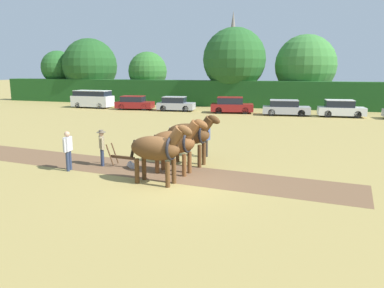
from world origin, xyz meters
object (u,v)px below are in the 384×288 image
Objects in this scene: plow at (125,161)px; parked_car_left at (134,103)px; tree_left at (90,66)px; farmer_at_plow at (102,145)px; tree_far_left at (58,68)px; church_spire at (233,50)px; tree_center at (234,59)px; draft_horse_lead_left at (158,148)px; parked_car_center_right at (285,108)px; draft_horse_lead_right at (176,142)px; tree_center_left at (148,71)px; parked_car_center at (231,105)px; parked_van at (92,99)px; farmer_beside_team at (205,137)px; farmer_onlooker_left at (68,148)px; parked_car_center_left at (176,104)px; tree_center_right at (305,65)px; draft_horse_trail_left at (190,134)px; parked_car_right at (341,109)px.

plow is 24.87m from parked_car_left.
tree_left is 5.17× the size of farmer_at_plow.
parked_car_left is (16.08, -8.27, -3.83)m from tree_far_left.
church_spire is 10.51× the size of plow.
draft_horse_lead_left is (4.11, -32.07, -4.10)m from tree_center.
parked_car_center_right is (27.43, -9.05, -4.09)m from tree_left.
draft_horse_lead_right is 0.58× the size of parked_car_center_right.
farmer_at_plow is (12.39, -31.28, -3.11)m from tree_center_left.
tree_center is at bearing 89.11° from parked_car_center.
tree_left is 11.22m from parked_van.
parked_van is (-19.21, 19.37, -0.02)m from farmer_beside_team.
church_spire is at bearing 59.82° from farmer_at_plow.
draft_horse_lead_right is at bearing 1.85° from farmer_onlooker_left.
parked_van is at bearing 134.27° from draft_horse_lead_right.
plow is at bearing -54.43° from tree_left.
parked_car_left is 4.79m from parked_car_center_left.
draft_horse_trail_left is at bearing -96.91° from tree_center_right.
church_spire is 63.51m from farmer_onlooker_left.
parked_van is at bearing 173.77° from parked_car_right.
draft_horse_lead_right is at bearing -68.47° from parked_car_left.
parked_van reaches higher than plow.
plow is 0.32× the size of parked_van.
draft_horse_lead_left is at bearing -52.55° from parked_van.
farmer_beside_team is at bearing -72.03° from parked_car_center_left.
farmer_onlooker_left is at bearing -123.43° from parked_car_right.
farmer_onlooker_left reaches higher than parked_car_center.
draft_horse_lead_left is at bearing -47.64° from tree_far_left.
tree_center reaches higher than tree_far_left.
draft_horse_lead_left is 4.48m from farmer_onlooker_left.
parked_car_center_right is (6.83, -8.17, -4.77)m from tree_center.
tree_center_left is at bearing 175.61° from tree_center.
tree_center is 3.39× the size of draft_horse_lead_left.
parked_car_right is at bearing -8.79° from parked_car_left.
parked_car_center_right is at bearing 178.43° from parked_car_right.
parked_car_right is (11.78, -7.74, -4.73)m from tree_center.
parked_car_center is (13.31, -8.77, -3.30)m from tree_center_left.
parked_car_left is 0.93× the size of parked_car_center_right.
parked_car_center is (10.81, 0.14, 0.05)m from parked_car_left.
parked_car_right is at bearing -6.65° from parked_car_center_left.
tree_far_left is 0.75× the size of tree_center.
parked_car_right is at bearing 76.05° from draft_horse_lead_right.
farmer_beside_team is (11.73, -58.39, -7.20)m from church_spire.
parked_car_center_right is (2.49, 20.76, -0.72)m from draft_horse_trail_left.
tree_far_left reaches higher than parked_car_left.
church_spire is at bearing 109.53° from parked_car_right.
draft_horse_trail_left is at bearing -61.59° from tree_center_left.
tree_far_left is 40.32m from farmer_at_plow.
farmer_beside_team is 1.01× the size of farmer_onlooker_left.
parked_car_center is 10.27m from parked_car_right.
draft_horse_lead_left is 1.65× the size of farmer_at_plow.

